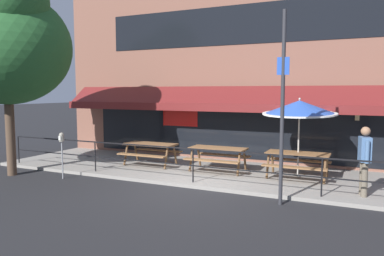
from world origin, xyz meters
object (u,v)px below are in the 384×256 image
pedestrian_walking (364,157)px  street_sign_pole (282,107)px  street_tree_curbside (6,40)px  picnic_table_left (150,148)px  patio_umbrella_right (299,108)px  parking_meter_near (62,141)px  picnic_table_centre (218,153)px  picnic_table_right (297,158)px

pedestrian_walking → street_sign_pole: 2.50m
pedestrian_walking → street_tree_curbside: size_ratio=0.27×
picnic_table_left → street_sign_pole: size_ratio=0.40×
picnic_table_left → street_sign_pole: (4.98, -2.35, 1.60)m
picnic_table_left → street_tree_curbside: (-3.31, -2.88, 3.52)m
street_sign_pole → street_tree_curbside: (-8.29, -0.53, 1.92)m
picnic_table_left → patio_umbrella_right: bearing=2.6°
parking_meter_near → street_tree_curbside: bearing=-167.8°
street_sign_pole → picnic_table_centre: bearing=135.9°
picnic_table_centre → street_tree_curbside: 7.39m
picnic_table_centre → street_sign_pole: bearing=-44.1°
parking_meter_near → street_sign_pole: street_sign_pole is taller
pedestrian_walking → street_tree_curbside: bearing=-169.9°
picnic_table_left → picnic_table_right: (4.96, 0.11, 0.00)m
street_sign_pole → parking_meter_near: bearing=-178.7°
picnic_table_left → picnic_table_right: same height
picnic_table_left → picnic_table_right: bearing=1.3°
picnic_table_centre → picnic_table_right: 2.48m
pedestrian_walking → street_sign_pole: (-1.76, -1.26, 1.25)m
picnic_table_left → picnic_table_centre: bearing=1.5°
picnic_table_centre → patio_umbrella_right: bearing=3.6°
patio_umbrella_right → street_tree_curbside: (-8.28, -3.10, 2.04)m
picnic_table_centre → picnic_table_right: (2.48, 0.04, 0.00)m
picnic_table_left → pedestrian_walking: 6.84m
patio_umbrella_right → street_tree_curbside: size_ratio=0.37×
picnic_table_right → parking_meter_near: bearing=-158.2°
picnic_table_left → pedestrian_walking: pedestrian_walking is taller
picnic_table_centre → picnic_table_right: same height
picnic_table_right → patio_umbrella_right: bearing=90.0°
pedestrian_walking → picnic_table_right: bearing=145.9°
patio_umbrella_right → street_sign_pole: street_sign_pole is taller
picnic_table_left → pedestrian_walking: (6.74, -1.10, 0.35)m
parking_meter_near → street_tree_curbside: size_ratio=0.22×
picnic_table_centre → patio_umbrella_right: 2.89m
picnic_table_centre → pedestrian_walking: 4.43m
street_sign_pole → street_tree_curbside: street_tree_curbside is taller
street_tree_curbside → patio_umbrella_right: bearing=20.6°
picnic_table_right → street_sign_pole: size_ratio=0.40×
picnic_table_centre → parking_meter_near: bearing=-147.7°
street_tree_curbside → parking_meter_near: bearing=12.2°
parking_meter_near → street_tree_curbside: (-1.72, -0.37, 3.07)m
picnic_table_left → picnic_table_right: 4.96m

